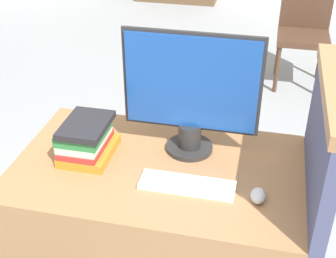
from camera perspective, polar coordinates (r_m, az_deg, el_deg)
The scene contains 7 objects.
desk at distance 2.16m, azimuth -1.17°, elevation -12.77°, with size 1.17×0.73×0.77m.
carrel_divider at distance 1.97m, azimuth 16.51°, elevation -10.43°, with size 0.07×0.70×1.22m.
monitor at distance 1.87m, azimuth 2.82°, elevation 4.37°, with size 0.56×0.20×0.52m.
keyboard at distance 1.80m, azimuth 2.34°, elevation -6.84°, with size 0.37×0.11×0.02m.
mouse at distance 1.76m, azimuth 10.91°, elevation -7.98°, with size 0.06×0.08×0.04m.
book_stack at distance 1.96m, azimuth -9.95°, elevation -1.20°, with size 0.20×0.26×0.16m.
far_chair at distance 4.34m, azimuth 16.27°, elevation 11.83°, with size 0.44×0.44×0.90m.
Camera 1 is at (0.38, -1.13, 1.90)m, focal length 50.00 mm.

